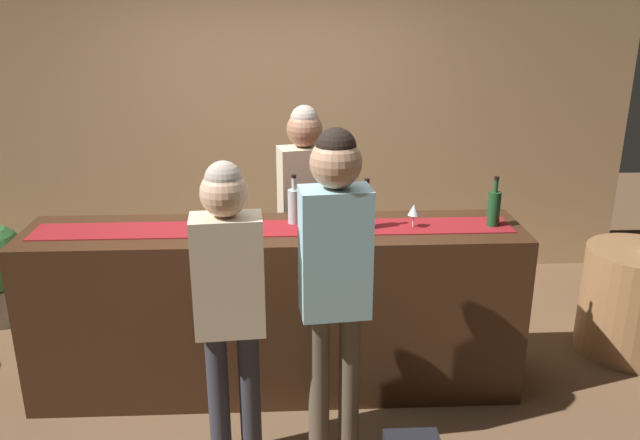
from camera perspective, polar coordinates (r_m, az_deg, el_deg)
The scene contains 13 objects.
ground_plane at distance 4.27m, azimuth -3.69°, elevation -14.11°, with size 10.00×10.00×0.00m, color brown.
back_wall at distance 5.55m, azimuth -3.75°, elevation 9.85°, with size 6.00×0.12×2.90m, color tan.
bar_counter at distance 4.01m, azimuth -3.85°, elevation -7.83°, with size 2.93×0.60×1.05m, color #3D2314.
counter_runner_cloth at distance 3.80m, azimuth -4.03°, elevation -0.73°, with size 2.78×0.28×0.01m, color maroon.
wine_bottle_clear at distance 3.84m, azimuth -2.29°, elevation 1.28°, with size 0.07×0.07×0.30m.
wine_bottle_amber at distance 3.77m, azimuth 4.09°, elevation 0.86°, with size 0.07×0.07×0.30m.
wine_bottle_green at distance 3.93m, azimuth 15.03°, elevation 1.04°, with size 0.07×0.07×0.30m.
wine_glass_near_customer at distance 3.81m, azimuth 8.24°, elevation 0.81°, with size 0.07×0.07×0.14m.
wine_glass_mid_counter at distance 3.79m, azimuth 1.65°, elevation 0.91°, with size 0.07×0.07×0.14m.
bartender at distance 4.35m, azimuth -1.32°, elevation 1.69°, with size 0.38×0.27×1.68m.
customer_sipping at distance 3.17m, azimuth 1.33°, elevation -3.71°, with size 0.36×0.25×1.77m.
customer_browsing at distance 3.19m, azimuth -8.01°, elevation -5.89°, with size 0.36×0.23×1.63m.
round_side_table at distance 4.93m, azimuth 25.73°, elevation -6.42°, with size 0.68×0.68×0.74m, color #996B42.
Camera 1 is at (0.10, -3.58, 2.33)m, focal length 36.44 mm.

